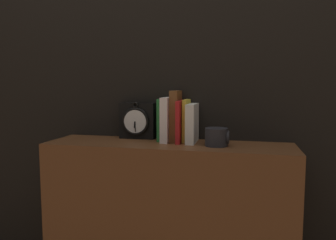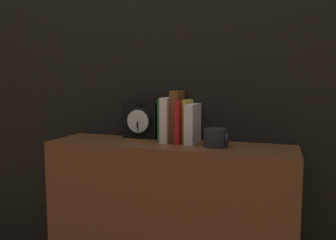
% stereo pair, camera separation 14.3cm
% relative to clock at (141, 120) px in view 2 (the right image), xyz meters
% --- Properties ---
extents(wall_back, '(6.00, 0.05, 2.60)m').
position_rel_clock_xyz_m(wall_back, '(0.17, 0.07, 0.48)').
color(wall_back, black).
rests_on(wall_back, ground_plane).
extents(bookshelf, '(1.09, 0.29, 0.73)m').
position_rel_clock_xyz_m(bookshelf, '(0.17, -0.10, -0.45)').
color(bookshelf, brown).
rests_on(bookshelf, ground_plane).
extents(clock, '(0.17, 0.07, 0.18)m').
position_rel_clock_xyz_m(clock, '(0.00, 0.00, 0.00)').
color(clock, black).
rests_on(clock, bookshelf).
extents(book_slot0_green, '(0.02, 0.11, 0.19)m').
position_rel_clock_xyz_m(book_slot0_green, '(0.13, -0.02, 0.01)').
color(book_slot0_green, '#257335').
rests_on(book_slot0_green, bookshelf).
extents(book_slot1_white, '(0.03, 0.15, 0.20)m').
position_rel_clock_xyz_m(book_slot1_white, '(0.16, -0.04, 0.01)').
color(book_slot1_white, silver).
rests_on(book_slot1_white, bookshelf).
extents(book_slot2_brown, '(0.03, 0.13, 0.23)m').
position_rel_clock_xyz_m(book_slot2_brown, '(0.19, -0.03, 0.03)').
color(book_slot2_brown, brown).
rests_on(book_slot2_brown, bookshelf).
extents(book_slot3_red, '(0.02, 0.16, 0.19)m').
position_rel_clock_xyz_m(book_slot3_red, '(0.22, -0.05, 0.01)').
color(book_slot3_red, red).
rests_on(book_slot3_red, bookshelf).
extents(book_slot4_yellow, '(0.02, 0.12, 0.19)m').
position_rel_clock_xyz_m(book_slot4_yellow, '(0.24, -0.03, 0.01)').
color(book_slot4_yellow, yellow).
rests_on(book_slot4_yellow, bookshelf).
extents(book_slot5_white, '(0.04, 0.16, 0.17)m').
position_rel_clock_xyz_m(book_slot5_white, '(0.27, -0.05, 0.00)').
color(book_slot5_white, silver).
rests_on(book_slot5_white, bookshelf).
extents(mug, '(0.10, 0.10, 0.08)m').
position_rel_clock_xyz_m(mug, '(0.39, -0.11, -0.05)').
color(mug, '#232328').
rests_on(mug, bookshelf).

